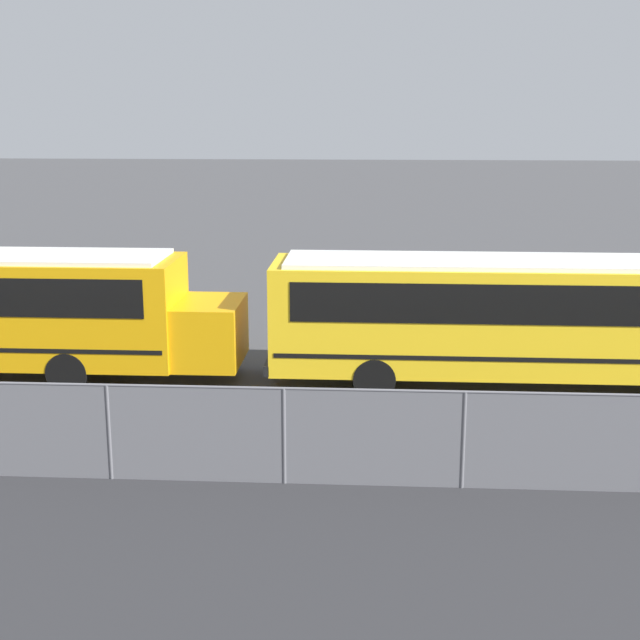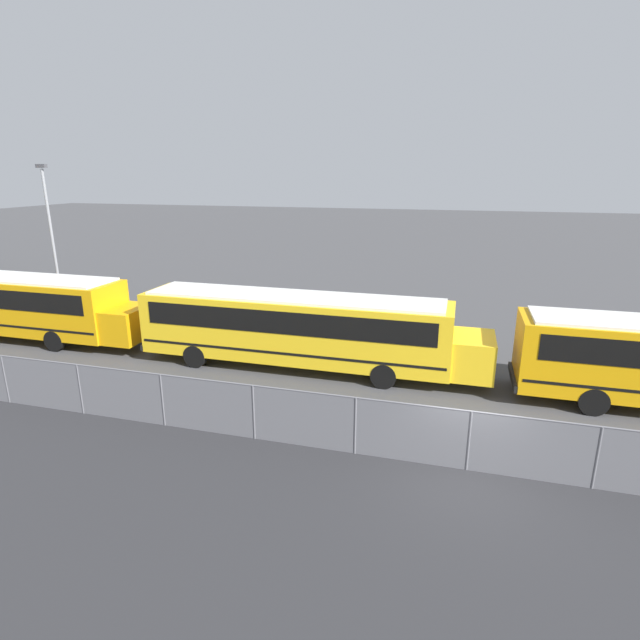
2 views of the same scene
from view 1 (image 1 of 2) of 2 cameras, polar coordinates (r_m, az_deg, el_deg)
The scene contains 1 object.
school_bus_3 at distance 21.01m, azimuth 14.98°, elevation 0.45°, with size 14.03×2.48×3.02m.
Camera 1 is at (-10.69, -14.31, 6.34)m, focal length 50.00 mm.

